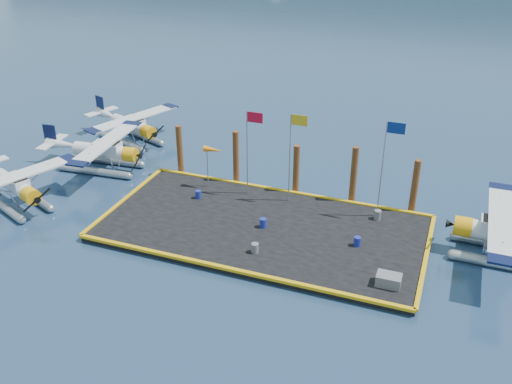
% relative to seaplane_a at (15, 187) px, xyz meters
% --- Properties ---
extents(ground, '(4000.00, 4000.00, 0.00)m').
position_rel_seaplane_a_xyz_m(ground, '(16.78, 2.67, -1.37)').
color(ground, navy).
rests_on(ground, ground).
extents(dock, '(20.00, 10.00, 0.40)m').
position_rel_seaplane_a_xyz_m(dock, '(16.78, 2.67, -1.17)').
color(dock, black).
rests_on(dock, ground).
extents(dock_bumpers, '(20.25, 10.25, 0.18)m').
position_rel_seaplane_a_xyz_m(dock_bumpers, '(16.78, 2.67, -0.88)').
color(dock_bumpers, '#D69F0C').
rests_on(dock_bumpers, dock).
extents(seaplane_a, '(8.20, 8.65, 3.15)m').
position_rel_seaplane_a_xyz_m(seaplane_a, '(0.00, 0.00, 0.00)').
color(seaplane_a, '#92989F').
rests_on(seaplane_a, ground).
extents(seaplane_b, '(8.19, 9.03, 3.20)m').
position_rel_seaplane_a_xyz_m(seaplane_b, '(2.33, 6.95, 0.02)').
color(seaplane_b, '#92989F').
rests_on(seaplane_b, ground).
extents(seaplane_c, '(8.19, 8.67, 3.14)m').
position_rel_seaplane_a_xyz_m(seaplane_c, '(1.43, 12.44, -0.00)').
color(seaplane_c, '#92989F').
rests_on(seaplane_c, ground).
extents(seaplane_d, '(8.66, 9.53, 3.41)m').
position_rel_seaplane_a_xyz_m(seaplane_d, '(30.89, 4.82, 0.11)').
color(seaplane_d, '#92989F').
rests_on(seaplane_d, ground).
extents(drum_0, '(0.40, 0.40, 0.57)m').
position_rel_seaplane_a_xyz_m(drum_0, '(11.40, 4.60, -0.69)').
color(drum_0, navy).
rests_on(drum_0, dock).
extents(drum_1, '(0.43, 0.43, 0.60)m').
position_rel_seaplane_a_xyz_m(drum_1, '(16.86, 2.56, -0.67)').
color(drum_1, navy).
rests_on(drum_1, dock).
extents(drum_2, '(0.42, 0.42, 0.59)m').
position_rel_seaplane_a_xyz_m(drum_2, '(22.81, 2.52, -0.67)').
color(drum_2, navy).
rests_on(drum_2, dock).
extents(drum_3, '(0.43, 0.43, 0.60)m').
position_rel_seaplane_a_xyz_m(drum_3, '(17.39, -0.28, -0.67)').
color(drum_3, slate).
rests_on(drum_3, dock).
extents(drum_4, '(0.44, 0.44, 0.62)m').
position_rel_seaplane_a_xyz_m(drum_4, '(23.38, 6.08, -0.66)').
color(drum_4, slate).
rests_on(drum_4, dock).
extents(crate, '(1.30, 0.87, 0.65)m').
position_rel_seaplane_a_xyz_m(crate, '(25.15, -0.70, -0.64)').
color(crate, slate).
rests_on(crate, dock).
extents(flagpole_red, '(1.14, 0.08, 6.00)m').
position_rel_seaplane_a_xyz_m(flagpole_red, '(14.49, 6.47, 3.02)').
color(flagpole_red, '#93929A').
rests_on(flagpole_red, dock).
extents(flagpole_yellow, '(1.14, 0.08, 6.20)m').
position_rel_seaplane_a_xyz_m(flagpole_yellow, '(17.48, 6.47, 3.14)').
color(flagpole_yellow, '#93929A').
rests_on(flagpole_yellow, dock).
extents(flagpole_blue, '(1.14, 0.08, 6.50)m').
position_rel_seaplane_a_xyz_m(flagpole_blue, '(23.48, 6.47, 3.31)').
color(flagpole_blue, '#93929A').
rests_on(flagpole_blue, dock).
extents(windsock, '(1.40, 0.44, 3.12)m').
position_rel_seaplane_a_xyz_m(windsock, '(11.75, 6.47, 1.86)').
color(windsock, '#93929A').
rests_on(windsock, dock).
extents(piling_0, '(0.44, 0.44, 4.00)m').
position_rel_seaplane_a_xyz_m(piling_0, '(8.28, 8.07, 0.63)').
color(piling_0, '#4D2416').
rests_on(piling_0, ground).
extents(piling_1, '(0.44, 0.44, 4.20)m').
position_rel_seaplane_a_xyz_m(piling_1, '(12.78, 8.07, 0.73)').
color(piling_1, '#4D2416').
rests_on(piling_1, ground).
extents(piling_2, '(0.44, 0.44, 3.80)m').
position_rel_seaplane_a_xyz_m(piling_2, '(17.28, 8.07, 0.53)').
color(piling_2, '#4D2416').
rests_on(piling_2, ground).
extents(piling_3, '(0.44, 0.44, 4.30)m').
position_rel_seaplane_a_xyz_m(piling_3, '(21.28, 8.07, 0.78)').
color(piling_3, '#4D2416').
rests_on(piling_3, ground).
extents(piling_4, '(0.44, 0.44, 4.00)m').
position_rel_seaplane_a_xyz_m(piling_4, '(25.28, 8.07, 0.63)').
color(piling_4, '#4D2416').
rests_on(piling_4, ground).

